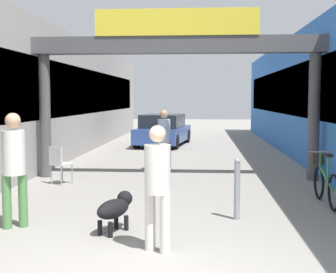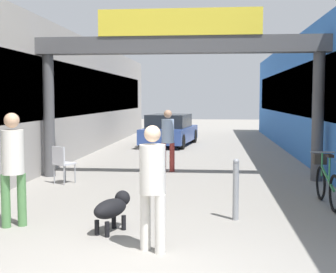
{
  "view_description": "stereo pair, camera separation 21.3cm",
  "coord_description": "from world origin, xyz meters",
  "px_view_note": "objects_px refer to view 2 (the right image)",
  "views": [
    {
      "loc": [
        0.62,
        -4.66,
        2.01
      ],
      "look_at": [
        0.0,
        3.95,
        1.3
      ],
      "focal_mm": 50.0,
      "sensor_mm": 36.0,
      "label": 1
    },
    {
      "loc": [
        0.84,
        -4.64,
        2.01
      ],
      "look_at": [
        0.0,
        3.95,
        1.3
      ],
      "focal_mm": 50.0,
      "sensor_mm": 36.0,
      "label": 2
    }
  ],
  "objects_px": {
    "bicycle_green_third": "(326,181)",
    "parked_car_blue": "(170,130)",
    "pedestrian_companion": "(13,162)",
    "dog_on_leash": "(113,208)",
    "pedestrian_with_dog": "(153,180)",
    "cafe_chair_aluminium_nearer": "(62,161)",
    "pedestrian_carrying_crate": "(168,136)",
    "bollard_post_metal": "(236,189)"
  },
  "relations": [
    {
      "from": "bicycle_green_third",
      "to": "parked_car_blue",
      "type": "xyz_separation_m",
      "value": [
        -3.98,
        10.75,
        0.21
      ]
    },
    {
      "from": "dog_on_leash",
      "to": "parked_car_blue",
      "type": "bearing_deg",
      "value": 91.57
    },
    {
      "from": "pedestrian_with_dog",
      "to": "cafe_chair_aluminium_nearer",
      "type": "relative_size",
      "value": 1.87
    },
    {
      "from": "pedestrian_with_dog",
      "to": "pedestrian_carrying_crate",
      "type": "relative_size",
      "value": 0.98
    },
    {
      "from": "bicycle_green_third",
      "to": "parked_car_blue",
      "type": "bearing_deg",
      "value": 110.33
    },
    {
      "from": "pedestrian_with_dog",
      "to": "pedestrian_carrying_crate",
      "type": "bearing_deg",
      "value": 93.89
    },
    {
      "from": "pedestrian_carrying_crate",
      "to": "cafe_chair_aluminium_nearer",
      "type": "height_order",
      "value": "pedestrian_carrying_crate"
    },
    {
      "from": "bollard_post_metal",
      "to": "cafe_chair_aluminium_nearer",
      "type": "xyz_separation_m",
      "value": [
        -3.91,
        2.89,
        0.02
      ]
    },
    {
      "from": "pedestrian_with_dog",
      "to": "cafe_chair_aluminium_nearer",
      "type": "distance_m",
      "value": 5.39
    },
    {
      "from": "bicycle_green_third",
      "to": "parked_car_blue",
      "type": "height_order",
      "value": "parked_car_blue"
    },
    {
      "from": "bicycle_green_third",
      "to": "cafe_chair_aluminium_nearer",
      "type": "height_order",
      "value": "bicycle_green_third"
    },
    {
      "from": "pedestrian_carrying_crate",
      "to": "bollard_post_metal",
      "type": "bearing_deg",
      "value": -72.11
    },
    {
      "from": "pedestrian_carrying_crate",
      "to": "parked_car_blue",
      "type": "xyz_separation_m",
      "value": [
        -0.61,
        7.06,
        -0.32
      ]
    },
    {
      "from": "pedestrian_with_dog",
      "to": "cafe_chair_aluminium_nearer",
      "type": "height_order",
      "value": "pedestrian_with_dog"
    },
    {
      "from": "pedestrian_with_dog",
      "to": "dog_on_leash",
      "type": "xyz_separation_m",
      "value": [
        -0.71,
        0.85,
        -0.58
      ]
    },
    {
      "from": "pedestrian_carrying_crate",
      "to": "cafe_chair_aluminium_nearer",
      "type": "xyz_separation_m",
      "value": [
        -2.29,
        -2.11,
        -0.43
      ]
    },
    {
      "from": "bollard_post_metal",
      "to": "parked_car_blue",
      "type": "bearing_deg",
      "value": 100.46
    },
    {
      "from": "pedestrian_with_dog",
      "to": "parked_car_blue",
      "type": "height_order",
      "value": "pedestrian_with_dog"
    },
    {
      "from": "pedestrian_companion",
      "to": "pedestrian_carrying_crate",
      "type": "xyz_separation_m",
      "value": [
        1.86,
        5.76,
        -0.06
      ]
    },
    {
      "from": "pedestrian_with_dog",
      "to": "dog_on_leash",
      "type": "bearing_deg",
      "value": 129.9
    },
    {
      "from": "pedestrian_with_dog",
      "to": "parked_car_blue",
      "type": "bearing_deg",
      "value": 94.44
    },
    {
      "from": "pedestrian_carrying_crate",
      "to": "bicycle_green_third",
      "type": "xyz_separation_m",
      "value": [
        3.37,
        -3.69,
        -0.53
      ]
    },
    {
      "from": "dog_on_leash",
      "to": "bollard_post_metal",
      "type": "relative_size",
      "value": 0.81
    },
    {
      "from": "bollard_post_metal",
      "to": "pedestrian_carrying_crate",
      "type": "bearing_deg",
      "value": 107.89
    },
    {
      "from": "pedestrian_with_dog",
      "to": "parked_car_blue",
      "type": "distance_m",
      "value": 13.83
    },
    {
      "from": "cafe_chair_aluminium_nearer",
      "to": "dog_on_leash",
      "type": "bearing_deg",
      "value": -61.61
    },
    {
      "from": "dog_on_leash",
      "to": "parked_car_blue",
      "type": "height_order",
      "value": "parked_car_blue"
    },
    {
      "from": "pedestrian_companion",
      "to": "parked_car_blue",
      "type": "relative_size",
      "value": 0.43
    },
    {
      "from": "pedestrian_with_dog",
      "to": "pedestrian_carrying_crate",
      "type": "xyz_separation_m",
      "value": [
        -0.46,
        6.73,
        0.02
      ]
    },
    {
      "from": "pedestrian_with_dog",
      "to": "bollard_post_metal",
      "type": "relative_size",
      "value": 1.62
    },
    {
      "from": "bollard_post_metal",
      "to": "parked_car_blue",
      "type": "relative_size",
      "value": 0.24
    },
    {
      "from": "parked_car_blue",
      "to": "cafe_chair_aluminium_nearer",
      "type": "bearing_deg",
      "value": -100.37
    },
    {
      "from": "bicycle_green_third",
      "to": "bollard_post_metal",
      "type": "bearing_deg",
      "value": -143.09
    },
    {
      "from": "dog_on_leash",
      "to": "bicycle_green_third",
      "type": "xyz_separation_m",
      "value": [
        3.63,
        2.19,
        0.07
      ]
    },
    {
      "from": "pedestrian_companion",
      "to": "bollard_post_metal",
      "type": "relative_size",
      "value": 1.75
    },
    {
      "from": "dog_on_leash",
      "to": "parked_car_blue",
      "type": "distance_m",
      "value": 12.94
    },
    {
      "from": "dog_on_leash",
      "to": "bicycle_green_third",
      "type": "bearing_deg",
      "value": 31.07
    },
    {
      "from": "pedestrian_with_dog",
      "to": "pedestrian_companion",
      "type": "height_order",
      "value": "pedestrian_companion"
    },
    {
      "from": "pedestrian_with_dog",
      "to": "bicycle_green_third",
      "type": "xyz_separation_m",
      "value": [
        2.91,
        3.04,
        -0.51
      ]
    },
    {
      "from": "bicycle_green_third",
      "to": "pedestrian_with_dog",
      "type": "bearing_deg",
      "value": -133.77
    },
    {
      "from": "pedestrian_companion",
      "to": "bicycle_green_third",
      "type": "xyz_separation_m",
      "value": [
        5.23,
        2.07,
        -0.59
      ]
    },
    {
      "from": "pedestrian_companion",
      "to": "dog_on_leash",
      "type": "bearing_deg",
      "value": -4.18
    }
  ]
}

